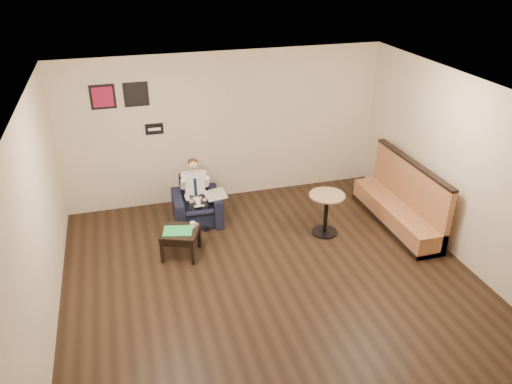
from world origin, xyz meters
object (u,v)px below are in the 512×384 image
object	(u,v)px
cafe_table	(326,214)
side_table	(181,243)
seated_man	(197,197)
smartphone	(185,225)
green_folder	(178,231)
coffee_mug	(193,225)
banquette	(398,195)
armchair	(197,202)

from	to	relation	value
cafe_table	side_table	bearing A→B (deg)	179.52
seated_man	smartphone	distance (m)	0.82
green_folder	smartphone	size ratio (longest dim) A/B	3.21
coffee_mug	banquette	bearing A→B (deg)	-2.13
seated_man	coffee_mug	xyz separation A→B (m)	(-0.22, -0.83, -0.05)
seated_man	green_folder	xyz separation A→B (m)	(-0.47, -0.88, -0.09)
banquette	cafe_table	bearing A→B (deg)	177.07
seated_man	cafe_table	size ratio (longest dim) A/B	1.46
coffee_mug	green_folder	bearing A→B (deg)	-168.01
green_folder	side_table	bearing A→B (deg)	11.99
green_folder	banquette	distance (m)	3.81
green_folder	cafe_table	xyz separation A→B (m)	(2.50, -0.01, -0.08)
side_table	green_folder	bearing A→B (deg)	-168.01
armchair	smartphone	distance (m)	0.91
green_folder	cafe_table	world-z (taller)	cafe_table
green_folder	banquette	xyz separation A→B (m)	(3.81, -0.08, 0.13)
seated_man	green_folder	bearing A→B (deg)	-116.30
armchair	smartphone	bearing A→B (deg)	-109.66
smartphone	banquette	world-z (taller)	banquette
armchair	seated_man	xyz separation A→B (m)	(-0.00, -0.10, 0.15)
armchair	cafe_table	xyz separation A→B (m)	(2.03, -1.00, -0.02)
green_folder	coffee_mug	xyz separation A→B (m)	(0.24, 0.05, 0.04)
seated_man	smartphone	xyz separation A→B (m)	(-0.33, -0.75, -0.09)
coffee_mug	smartphone	bearing A→B (deg)	141.20
seated_man	green_folder	world-z (taller)	seated_man
seated_man	side_table	xyz separation A→B (m)	(-0.43, -0.88, -0.32)
armchair	side_table	size ratio (longest dim) A/B	1.49
side_table	smartphone	bearing A→B (deg)	50.95
seated_man	cafe_table	world-z (taller)	seated_man
green_folder	smartphone	distance (m)	0.20
coffee_mug	smartphone	xyz separation A→B (m)	(-0.11, 0.08, -0.04)
smartphone	banquette	size ratio (longest dim) A/B	0.06
seated_man	green_folder	distance (m)	1.00
banquette	cafe_table	xyz separation A→B (m)	(-1.31, 0.07, -0.21)
armchair	seated_man	size ratio (longest dim) A/B	0.75
armchair	smartphone	xyz separation A→B (m)	(-0.33, -0.85, 0.06)
armchair	side_table	xyz separation A→B (m)	(-0.43, -0.98, -0.17)
smartphone	cafe_table	world-z (taller)	cafe_table
green_folder	coffee_mug	size ratio (longest dim) A/B	4.74
cafe_table	green_folder	bearing A→B (deg)	179.70
side_table	smartphone	xyz separation A→B (m)	(0.10, 0.13, 0.23)
smartphone	seated_man	bearing A→B (deg)	98.09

